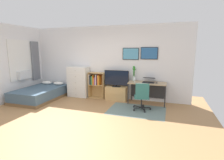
{
  "coord_description": "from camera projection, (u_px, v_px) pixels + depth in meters",
  "views": [
    {
      "loc": [
        2.29,
        -3.73,
        1.85
      ],
      "look_at": [
        0.54,
        1.5,
        0.86
      ],
      "focal_mm": 27.67,
      "sensor_mm": 36.0,
      "label": 1
    }
  ],
  "objects": [
    {
      "name": "ground_plane",
      "position": [
        74.0,
        121.0,
        4.52
      ],
      "size": [
        7.2,
        7.2,
        0.0
      ],
      "primitive_type": "plane",
      "color": "#A87A4C"
    },
    {
      "name": "wall_back_with_posters",
      "position": [
        107.0,
        62.0,
        6.55
      ],
      "size": [
        6.12,
        0.09,
        2.7
      ],
      "color": "white",
      "rests_on": "ground_plane"
    },
    {
      "name": "area_rug",
      "position": [
        137.0,
        110.0,
        5.28
      ],
      "size": [
        1.7,
        1.2,
        0.01
      ],
      "primitive_type": "cube",
      "color": "slate",
      "rests_on": "ground_plane"
    },
    {
      "name": "bed",
      "position": [
        41.0,
        93.0,
        6.47
      ],
      "size": [
        1.32,
        2.02,
        0.55
      ],
      "rotation": [
        0.0,
        0.0,
        0.02
      ],
      "color": "brown",
      "rests_on": "ground_plane"
    },
    {
      "name": "dresser",
      "position": [
        79.0,
        82.0,
        6.76
      ],
      "size": [
        0.8,
        0.46,
        1.18
      ],
      "color": "white",
      "rests_on": "ground_plane"
    },
    {
      "name": "bookshelf",
      "position": [
        96.0,
        83.0,
        6.6
      ],
      "size": [
        0.63,
        0.3,
        0.98
      ],
      "color": "tan",
      "rests_on": "ground_plane"
    },
    {
      "name": "tv_stand",
      "position": [
        116.0,
        93.0,
        6.35
      ],
      "size": [
        0.77,
        0.41,
        0.5
      ],
      "color": "tan",
      "rests_on": "ground_plane"
    },
    {
      "name": "television",
      "position": [
        116.0,
        79.0,
        6.23
      ],
      "size": [
        0.91,
        0.16,
        0.6
      ],
      "color": "black",
      "rests_on": "tv_stand"
    },
    {
      "name": "desk",
      "position": [
        148.0,
        86.0,
        5.92
      ],
      "size": [
        1.25,
        0.59,
        0.74
      ],
      "color": "tan",
      "rests_on": "ground_plane"
    },
    {
      "name": "office_chair",
      "position": [
        142.0,
        96.0,
        5.21
      ],
      "size": [
        0.58,
        0.57,
        0.86
      ],
      "rotation": [
        0.0,
        0.0,
        0.22
      ],
      "color": "#232326",
      "rests_on": "ground_plane"
    },
    {
      "name": "laptop",
      "position": [
        149.0,
        80.0,
        5.87
      ],
      "size": [
        0.41,
        0.44,
        0.17
      ],
      "rotation": [
        0.0,
        0.0,
        -0.05
      ],
      "color": "#333338",
      "rests_on": "desk"
    },
    {
      "name": "computer_mouse",
      "position": [
        157.0,
        83.0,
        5.69
      ],
      "size": [
        0.06,
        0.1,
        0.03
      ],
      "primitive_type": "ellipsoid",
      "color": "#262628",
      "rests_on": "desk"
    },
    {
      "name": "bamboo_vase",
      "position": [
        134.0,
        73.0,
        6.1
      ],
      "size": [
        0.11,
        0.11,
        0.53
      ],
      "color": "silver",
      "rests_on": "desk"
    },
    {
      "name": "wine_glass",
      "position": [
        135.0,
        78.0,
        5.85
      ],
      "size": [
        0.07,
        0.07,
        0.18
      ],
      "color": "silver",
      "rests_on": "desk"
    }
  ]
}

